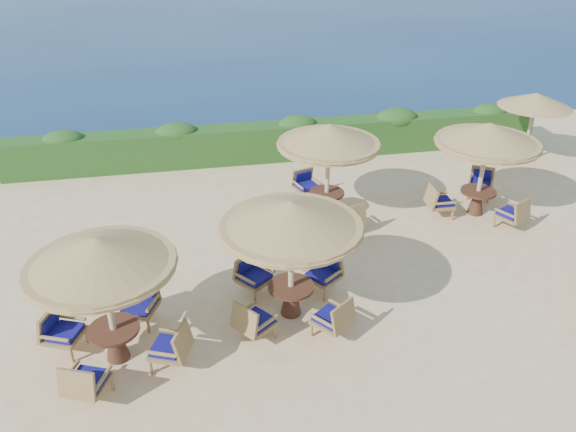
{
  "coord_description": "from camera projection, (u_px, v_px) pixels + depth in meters",
  "views": [
    {
      "loc": [
        -3.19,
        -10.36,
        7.53
      ],
      "look_at": [
        -1.06,
        0.74,
        1.3
      ],
      "focal_mm": 35.0,
      "sensor_mm": 36.0,
      "label": 1
    }
  ],
  "objects": [
    {
      "name": "ground",
      "position": [
        339.0,
        276.0,
        13.07
      ],
      "size": [
        120.0,
        120.0,
        0.0
      ],
      "primitive_type": "plane",
      "color": "beige",
      "rests_on": "ground"
    },
    {
      "name": "cafe_set_3",
      "position": [
        329.0,
        148.0,
        14.71
      ],
      "size": [
        2.74,
        2.88,
        2.65
      ],
      "color": "#C8B38D",
      "rests_on": "ground"
    },
    {
      "name": "cafe_set_4",
      "position": [
        486.0,
        150.0,
        14.83
      ],
      "size": [
        2.8,
        2.78,
        2.65
      ],
      "color": "#C8B38D",
      "rests_on": "ground"
    },
    {
      "name": "extra_parasol",
      "position": [
        536.0,
        100.0,
        17.78
      ],
      "size": [
        2.3,
        2.3,
        2.41
      ],
      "color": "#C8B38D",
      "rests_on": "ground"
    },
    {
      "name": "cafe_set_0",
      "position": [
        104.0,
        281.0,
        9.84
      ],
      "size": [
        2.86,
        2.86,
        2.65
      ],
      "color": "#C8B38D",
      "rests_on": "ground"
    },
    {
      "name": "hedge",
      "position": [
        283.0,
        141.0,
        18.97
      ],
      "size": [
        18.0,
        0.9,
        1.2
      ],
      "primitive_type": "cube",
      "color": "#1C4416",
      "rests_on": "ground"
    },
    {
      "name": "cafe_set_1",
      "position": [
        291.0,
        239.0,
        10.99
      ],
      "size": [
        2.85,
        2.85,
        2.65
      ],
      "color": "#C8B38D",
      "rests_on": "ground"
    }
  ]
}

